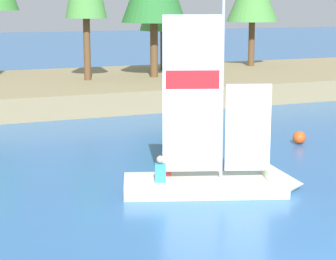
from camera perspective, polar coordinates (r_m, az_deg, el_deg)
The scene contains 3 objects.
shore_bank at distance 33.53m, azimuth -9.84°, elevation 3.49°, with size 80.00×11.39×1.04m, color #897A56.
sailboat at distance 17.20m, azimuth 5.92°, elevation -4.30°, with size 4.96×2.88×5.80m.
channel_buoy at distance 23.37m, azimuth 11.52°, elevation -0.65°, with size 0.46×0.46×0.46m, color #E54C19.
Camera 1 is at (-7.37, -8.31, 4.98)m, focal length 69.00 mm.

